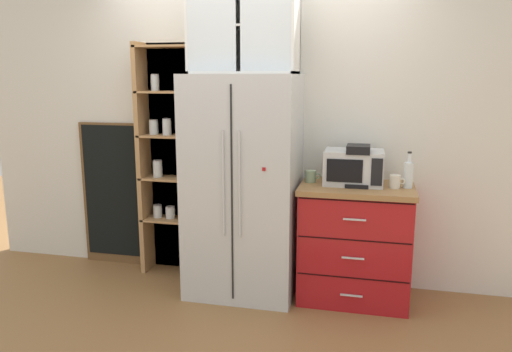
# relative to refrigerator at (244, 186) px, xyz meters

# --- Properties ---
(ground_plane) EXTENTS (10.74, 10.74, 0.00)m
(ground_plane) POSITION_rel_refrigerator_xyz_m (-0.00, -0.02, -0.86)
(ground_plane) COLOR olive
(wall_back_cream) EXTENTS (5.03, 0.10, 2.55)m
(wall_back_cream) POSITION_rel_refrigerator_xyz_m (-0.00, 0.38, 0.41)
(wall_back_cream) COLOR silver
(wall_back_cream) RESTS_ON ground
(refrigerator) EXTENTS (0.84, 0.68, 1.73)m
(refrigerator) POSITION_rel_refrigerator_xyz_m (0.00, 0.00, 0.00)
(refrigerator) COLOR silver
(refrigerator) RESTS_ON ground
(pantry_shelf_column) EXTENTS (0.56, 0.26, 1.99)m
(pantry_shelf_column) POSITION_rel_refrigerator_xyz_m (-0.72, 0.28, 0.15)
(pantry_shelf_column) COLOR brown
(pantry_shelf_column) RESTS_ON ground
(counter_cabinet) EXTENTS (0.85, 0.59, 0.90)m
(counter_cabinet) POSITION_rel_refrigerator_xyz_m (0.87, 0.05, -0.41)
(counter_cabinet) COLOR #A8161C
(counter_cabinet) RESTS_ON ground
(microwave) EXTENTS (0.44, 0.33, 0.26)m
(microwave) POSITION_rel_refrigerator_xyz_m (0.84, 0.10, 0.17)
(microwave) COLOR silver
(microwave) RESTS_ON counter_cabinet
(coffee_maker) EXTENTS (0.17, 0.20, 0.31)m
(coffee_maker) POSITION_rel_refrigerator_xyz_m (0.87, 0.06, 0.19)
(coffee_maker) COLOR black
(coffee_maker) RESTS_ON counter_cabinet
(mug_sage) EXTENTS (0.12, 0.09, 0.09)m
(mug_sage) POSITION_rel_refrigerator_xyz_m (0.52, 0.09, 0.09)
(mug_sage) COLOR #8CA37F
(mug_sage) RESTS_ON counter_cabinet
(mug_cream) EXTENTS (0.11, 0.08, 0.10)m
(mug_cream) POSITION_rel_refrigerator_xyz_m (1.15, 0.02, 0.09)
(mug_cream) COLOR silver
(mug_cream) RESTS_ON counter_cabinet
(bottle_clear) EXTENTS (0.07, 0.07, 0.27)m
(bottle_clear) POSITION_rel_refrigerator_xyz_m (1.24, 0.06, 0.16)
(bottle_clear) COLOR silver
(bottle_clear) RESTS_ON counter_cabinet
(upper_cabinet) EXTENTS (0.81, 0.32, 0.69)m
(upper_cabinet) POSITION_rel_refrigerator_xyz_m (-0.00, 0.05, 1.21)
(upper_cabinet) COLOR silver
(upper_cabinet) RESTS_ON refrigerator
(chalkboard_menu) EXTENTS (0.60, 0.04, 1.31)m
(chalkboard_menu) POSITION_rel_refrigerator_xyz_m (-1.32, 0.31, -0.21)
(chalkboard_menu) COLOR brown
(chalkboard_menu) RESTS_ON ground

